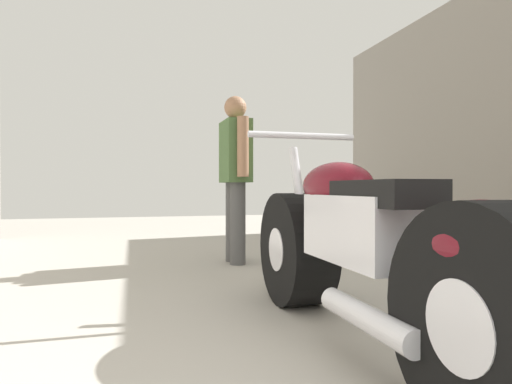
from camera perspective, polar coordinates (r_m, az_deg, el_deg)
name	(u,v)px	position (r m, az deg, el deg)	size (l,w,h in m)	color
ground_plane	(261,281)	(3.50, 0.59, -11.40)	(15.95, 15.95, 0.00)	#A8A399
motorcycle_maroon_cruiser	(364,254)	(2.03, 13.74, -7.80)	(0.67, 2.26, 1.06)	black
mechanic_in_blue	(236,169)	(4.26, -2.64, 3.01)	(0.24, 0.64, 1.60)	#4C4C4C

